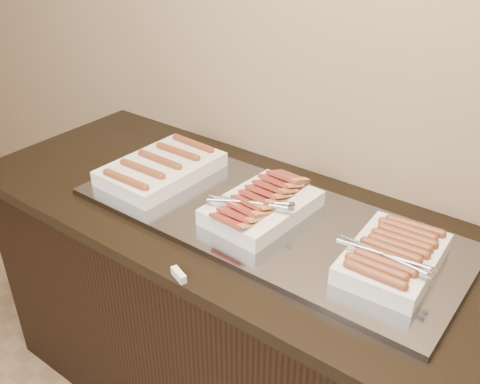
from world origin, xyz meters
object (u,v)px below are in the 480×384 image
Objects in this scene: counter at (258,327)px; dish_left at (162,168)px; dish_center at (261,205)px; dish_right at (393,256)px; warming_tray at (265,218)px.

dish_left is (-0.42, 0.00, 0.50)m from counter.
dish_center is at bearing -45.44° from counter.
dish_right is (0.42, -0.00, 0.00)m from dish_center.
warming_tray is 2.99× the size of dish_left.
warming_tray is 3.61× the size of dish_right.
warming_tray is (0.02, 0.00, 0.46)m from counter.
dish_center is at bearing 0.93° from dish_left.
counter is at bearing 180.00° from warming_tray.
dish_right is at bearing -0.64° from warming_tray.
counter is 6.19× the size of dish_right.
dish_center is (0.42, -0.00, 0.01)m from dish_left.
counter is 5.13× the size of dish_left.
warming_tray is at bearing 0.00° from counter.
dish_right reaches higher than counter.
counter is at bearing 176.55° from dish_right.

